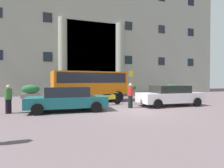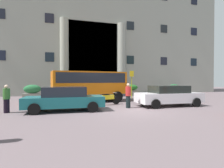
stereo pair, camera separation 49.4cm
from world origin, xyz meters
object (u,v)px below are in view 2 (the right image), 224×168
Objects in this scene: pedestrian_man_red_shirt at (7,99)px; hedge_planter_west at (32,92)px; hedge_planter_entrance_right at (174,89)px; white_taxi_kerbside at (169,96)px; bus_stop_sign at (132,81)px; hedge_planter_entrance_left at (68,90)px; hedge_planter_far_east at (131,90)px; motorcycle_near_kerb at (107,99)px; parked_compact_extra at (65,99)px; orange_minibus at (89,84)px; pedestrian_child_trailing at (128,96)px.

hedge_planter_west is at bearing 17.31° from pedestrian_man_red_shirt.
white_taxi_kerbside reaches higher than hedge_planter_entrance_right.
bus_stop_sign reaches higher than hedge_planter_entrance_left.
hedge_planter_west is 11.00m from hedge_planter_far_east.
parked_compact_extra is at bearing -165.32° from motorcycle_near_kerb.
hedge_planter_entrance_left is 7.82m from motorcycle_near_kerb.
white_taxi_kerbside is 4.40m from motorcycle_near_kerb.
hedge_planter_west is at bearing -179.93° from hedge_planter_entrance_right.
hedge_planter_entrance_right is at bearing 22.60° from bus_stop_sign.
orange_minibus is 6.68m from pedestrian_man_red_shirt.
pedestrian_child_trailing is 7.18m from pedestrian_man_red_shirt.
hedge_planter_far_east is 1.13× the size of pedestrian_man_red_shirt.
hedge_planter_entrance_left is at bearing 100.36° from orange_minibus.
white_taxi_kerbside is (-0.85, -9.00, 0.09)m from hedge_planter_far_east.
white_taxi_kerbside is at bearing -87.77° from bus_stop_sign.
motorcycle_near_kerb is (-11.07, -7.51, -0.19)m from hedge_planter_entrance_right.
hedge_planter_entrance_left is 0.35× the size of white_taxi_kerbside.
pedestrian_child_trailing is at bearing -73.61° from pedestrian_man_red_shirt.
hedge_planter_far_east is 7.35m from hedge_planter_entrance_left.
motorcycle_near_kerb is 1.25× the size of pedestrian_child_trailing.
bus_stop_sign is 3.19m from hedge_planter_far_east.
pedestrian_child_trailing is at bearing -69.62° from hedge_planter_entrance_left.
hedge_planter_entrance_left is (-1.49, 4.93, -0.76)m from orange_minibus.
hedge_planter_entrance_left is (-13.54, -0.09, 0.14)m from hedge_planter_entrance_right.
white_taxi_kerbside is at bearing -123.28° from pedestrian_child_trailing.
pedestrian_man_red_shirt reaches higher than hedge_planter_west.
hedge_planter_west reaches higher than hedge_planter_far_east.
orange_minibus is 2.23× the size of bus_stop_sign.
pedestrian_child_trailing is at bearing -77.31° from motorcycle_near_kerb.
motorcycle_near_kerb is at bearing -74.99° from orange_minibus.
pedestrian_man_red_shirt is (-10.27, 0.17, 0.04)m from white_taxi_kerbside.
orange_minibus is at bearing 140.67° from white_taxi_kerbside.
orange_minibus reaches higher than white_taxi_kerbside.
hedge_planter_west reaches higher than motorcycle_near_kerb.
white_taxi_kerbside is at bearing -95.40° from hedge_planter_far_east.
orange_minibus is 4.86m from parked_compact_extra.
hedge_planter_entrance_left reaches higher than parked_compact_extra.
orange_minibus reaches higher than hedge_planter_entrance_left.
bus_stop_sign is (4.77, 1.99, 0.20)m from orange_minibus.
white_taxi_kerbside is (-7.04, -9.24, 0.10)m from hedge_planter_entrance_right.
orange_minibus is 3.88× the size of pedestrian_child_trailing.
bus_stop_sign is at bearing -58.48° from pedestrian_child_trailing.
hedge_planter_entrance_left reaches higher than motorcycle_near_kerb.
parked_compact_extra reaches higher than motorcycle_near_kerb.
hedge_planter_west is 1.01× the size of hedge_planter_far_east.
pedestrian_child_trailing is (7.07, -9.25, 0.15)m from hedge_planter_west.
parked_compact_extra is at bearing -76.47° from pedestrian_man_red_shirt.
hedge_planter_entrance_right is at bearing -81.50° from pedestrian_child_trailing.
orange_minibus is 3.76× the size of hedge_planter_entrance_right.
bus_stop_sign is at bearing -16.91° from hedge_planter_west.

